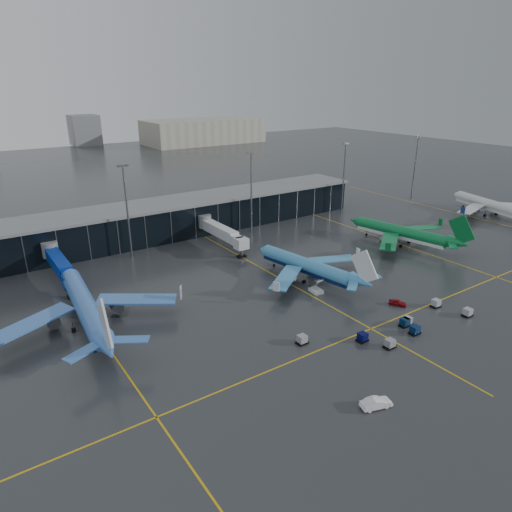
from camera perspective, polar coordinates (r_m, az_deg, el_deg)
ground at (r=97.10m, az=3.57°, el=-7.07°), size 600.00×600.00×0.00m
terminal_pier at (r=145.43m, az=-11.50°, el=4.53°), size 142.00×17.00×10.70m
jet_bridges at (r=119.07m, az=-23.32°, el=-0.97°), size 94.00×27.50×7.20m
flood_masts at (r=134.69m, az=-7.74°, el=7.16°), size 203.00×0.50×25.50m
distant_hangars at (r=354.66m, az=-17.73°, el=14.10°), size 260.00×71.00×22.00m
taxi_lines at (r=110.13m, az=4.33°, el=-3.53°), size 220.00×120.00×0.02m
airliner_arkefly at (r=95.86m, az=-20.80°, el=-4.47°), size 40.83×45.70×13.25m
airliner_klm_near at (r=111.59m, az=6.26°, el=-0.14°), size 37.66×41.32×11.22m
airliner_aer_lingus at (r=141.67m, az=17.70°, el=3.71°), size 40.52×44.21×11.81m
airliner_ba at (r=186.19m, az=27.14°, el=6.42°), size 42.94×46.39×12.02m
baggage_carts at (r=94.82m, az=17.55°, el=-8.32°), size 37.42×12.61×1.70m
mobile_airstair at (r=106.41m, az=7.52°, el=-4.12°), size 2.53×3.42×3.45m
service_van_red at (r=104.29m, az=17.29°, el=-5.58°), size 3.19×3.99×1.27m
service_van_white at (r=73.61m, az=14.79°, el=-17.34°), size 5.17×3.01×1.61m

